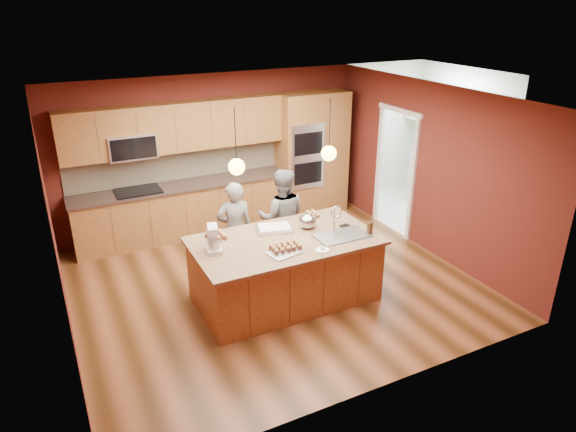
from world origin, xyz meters
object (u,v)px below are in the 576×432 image
stand_mixer (213,241)px  person_left (235,230)px  mixing_bowl (308,221)px  island (286,268)px  person_right (282,218)px

stand_mixer → person_left: bearing=68.9°
mixing_bowl → stand_mixer: bearing=-175.8°
stand_mixer → mixing_bowl: stand_mixer is taller
island → person_left: (-0.37, 0.94, 0.27)m
stand_mixer → mixing_bowl: (1.40, 0.10, -0.05)m
person_left → person_right: 0.77m
island → person_left: 1.05m
person_right → stand_mixer: person_right is taller
person_right → mixing_bowl: bearing=116.5°
island → mixing_bowl: size_ratio=9.76×
person_right → stand_mixer: size_ratio=4.44×
person_left → stand_mixer: bearing=62.4°
mixing_bowl → island: bearing=-155.7°
person_left → person_right: bearing=-172.4°
person_left → stand_mixer: size_ratio=4.20×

